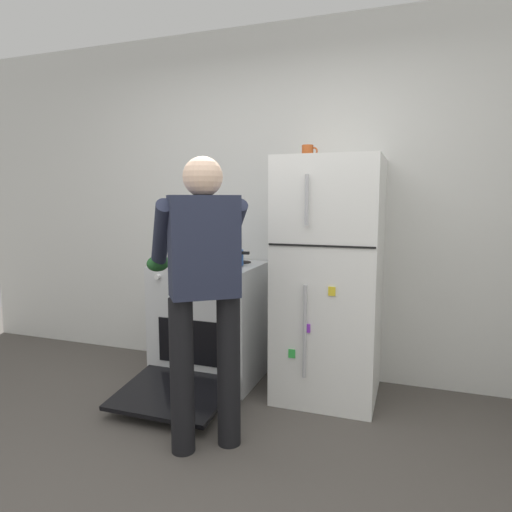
{
  "coord_description": "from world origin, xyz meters",
  "views": [
    {
      "loc": [
        1.0,
        -1.49,
        1.38
      ],
      "look_at": [
        -0.0,
        1.32,
        1.0
      ],
      "focal_mm": 31.49,
      "sensor_mm": 36.0,
      "label": 1
    }
  ],
  "objects_px": {
    "stove_range": "(211,323)",
    "coffee_mug": "(308,152)",
    "red_pot": "(228,257)",
    "person_cook": "(203,277)",
    "refrigerator": "(329,279)",
    "pepper_mill": "(188,246)"
  },
  "relations": [
    {
      "from": "stove_range",
      "to": "red_pot",
      "type": "xyz_separation_m",
      "value": [
        0.16,
        -0.03,
        0.52
      ]
    },
    {
      "from": "refrigerator",
      "to": "red_pot",
      "type": "height_order",
      "value": "refrigerator"
    },
    {
      "from": "red_pot",
      "to": "pepper_mill",
      "type": "distance_m",
      "value": 0.53
    },
    {
      "from": "refrigerator",
      "to": "stove_range",
      "type": "height_order",
      "value": "refrigerator"
    },
    {
      "from": "stove_range",
      "to": "coffee_mug",
      "type": "bearing_deg",
      "value": 5.31
    },
    {
      "from": "coffee_mug",
      "to": "pepper_mill",
      "type": "distance_m",
      "value": 1.26
    },
    {
      "from": "stove_range",
      "to": "pepper_mill",
      "type": "relative_size",
      "value": 6.23
    },
    {
      "from": "stove_range",
      "to": "red_pot",
      "type": "height_order",
      "value": "red_pot"
    },
    {
      "from": "refrigerator",
      "to": "pepper_mill",
      "type": "height_order",
      "value": "refrigerator"
    },
    {
      "from": "coffee_mug",
      "to": "stove_range",
      "type": "bearing_deg",
      "value": -174.69
    },
    {
      "from": "refrigerator",
      "to": "red_pot",
      "type": "xyz_separation_m",
      "value": [
        -0.75,
        -0.05,
        0.12
      ]
    },
    {
      "from": "person_cook",
      "to": "coffee_mug",
      "type": "height_order",
      "value": "coffee_mug"
    },
    {
      "from": "refrigerator",
      "to": "person_cook",
      "type": "relative_size",
      "value": 1.04
    },
    {
      "from": "refrigerator",
      "to": "pepper_mill",
      "type": "bearing_deg",
      "value": 170.58
    },
    {
      "from": "person_cook",
      "to": "red_pot",
      "type": "xyz_separation_m",
      "value": [
        -0.22,
        0.85,
        -0.01
      ]
    },
    {
      "from": "refrigerator",
      "to": "stove_range",
      "type": "distance_m",
      "value": 0.99
    },
    {
      "from": "stove_range",
      "to": "coffee_mug",
      "type": "xyz_separation_m",
      "value": [
        0.73,
        0.07,
        1.27
      ]
    },
    {
      "from": "red_pot",
      "to": "refrigerator",
      "type": "bearing_deg",
      "value": 3.81
    },
    {
      "from": "coffee_mug",
      "to": "pepper_mill",
      "type": "bearing_deg",
      "value": 171.71
    },
    {
      "from": "stove_range",
      "to": "pepper_mill",
      "type": "xyz_separation_m",
      "value": [
        -0.3,
        0.22,
        0.56
      ]
    },
    {
      "from": "person_cook",
      "to": "pepper_mill",
      "type": "relative_size",
      "value": 8.26
    },
    {
      "from": "refrigerator",
      "to": "coffee_mug",
      "type": "height_order",
      "value": "coffee_mug"
    }
  ]
}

